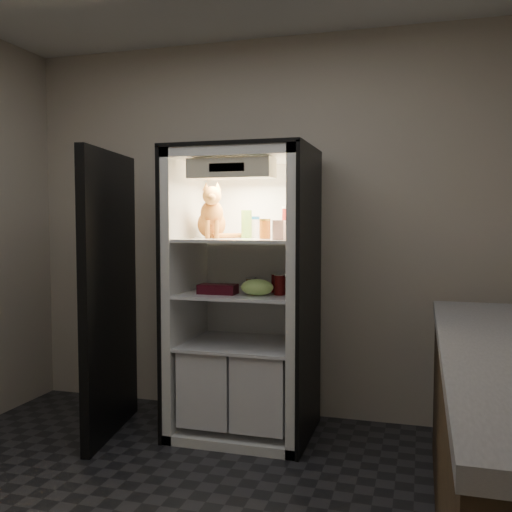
{
  "coord_description": "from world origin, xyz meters",
  "views": [
    {
      "loc": [
        1.12,
        -2.18,
        1.41
      ],
      "look_at": [
        0.09,
        1.32,
        1.18
      ],
      "focal_mm": 40.0,
      "sensor_mm": 36.0,
      "label": 1
    }
  ],
  "objects_px": {
    "cream_carton": "(279,230)",
    "mayo_tub": "(252,227)",
    "tabby_cat": "(212,217)",
    "pepper_jar": "(291,222)",
    "condiment_jar": "(251,284)",
    "berry_box_right": "(227,289)",
    "soda_can_a": "(276,283)",
    "parmesan_shaker": "(247,224)",
    "soda_can_c": "(279,285)",
    "refrigerator": "(245,313)",
    "soda_can_b": "(283,285)",
    "berry_box_left": "(209,289)",
    "grape_bag": "(257,287)",
    "salsa_jar": "(265,229)"
  },
  "relations": [
    {
      "from": "refrigerator",
      "to": "soda_can_c",
      "type": "bearing_deg",
      "value": -24.35
    },
    {
      "from": "condiment_jar",
      "to": "berry_box_right",
      "type": "relative_size",
      "value": 0.77
    },
    {
      "from": "pepper_jar",
      "to": "soda_can_c",
      "type": "distance_m",
      "value": 0.43
    },
    {
      "from": "tabby_cat",
      "to": "berry_box_right",
      "type": "height_order",
      "value": "tabby_cat"
    },
    {
      "from": "berry_box_right",
      "to": "condiment_jar",
      "type": "bearing_deg",
      "value": 57.42
    },
    {
      "from": "soda_can_c",
      "to": "berry_box_left",
      "type": "xyz_separation_m",
      "value": [
        -0.45,
        -0.06,
        -0.03
      ]
    },
    {
      "from": "condiment_jar",
      "to": "berry_box_right",
      "type": "height_order",
      "value": "condiment_jar"
    },
    {
      "from": "tabby_cat",
      "to": "pepper_jar",
      "type": "bearing_deg",
      "value": -11.03
    },
    {
      "from": "soda_can_c",
      "to": "mayo_tub",
      "type": "bearing_deg",
      "value": 136.51
    },
    {
      "from": "soda_can_a",
      "to": "berry_box_right",
      "type": "height_order",
      "value": "soda_can_a"
    },
    {
      "from": "salsa_jar",
      "to": "condiment_jar",
      "type": "distance_m",
      "value": 0.39
    },
    {
      "from": "parmesan_shaker",
      "to": "cream_carton",
      "type": "distance_m",
      "value": 0.38
    },
    {
      "from": "mayo_tub",
      "to": "condiment_jar",
      "type": "distance_m",
      "value": 0.4
    },
    {
      "from": "cream_carton",
      "to": "soda_can_a",
      "type": "height_order",
      "value": "cream_carton"
    },
    {
      "from": "tabby_cat",
      "to": "pepper_jar",
      "type": "relative_size",
      "value": 1.75
    },
    {
      "from": "soda_can_b",
      "to": "soda_can_c",
      "type": "height_order",
      "value": "soda_can_c"
    },
    {
      "from": "tabby_cat",
      "to": "mayo_tub",
      "type": "xyz_separation_m",
      "value": [
        0.23,
        0.15,
        -0.06
      ]
    },
    {
      "from": "parmesan_shaker",
      "to": "soda_can_b",
      "type": "bearing_deg",
      "value": -21.45
    },
    {
      "from": "parmesan_shaker",
      "to": "soda_can_b",
      "type": "height_order",
      "value": "parmesan_shaker"
    },
    {
      "from": "soda_can_a",
      "to": "grape_bag",
      "type": "relative_size",
      "value": 0.58
    },
    {
      "from": "soda_can_c",
      "to": "grape_bag",
      "type": "relative_size",
      "value": 0.62
    },
    {
      "from": "mayo_tub",
      "to": "soda_can_a",
      "type": "xyz_separation_m",
      "value": [
        0.2,
        -0.11,
        -0.36
      ]
    },
    {
      "from": "cream_carton",
      "to": "berry_box_left",
      "type": "relative_size",
      "value": 0.96
    },
    {
      "from": "cream_carton",
      "to": "mayo_tub",
      "type": "bearing_deg",
      "value": 129.01
    },
    {
      "from": "soda_can_b",
      "to": "berry_box_left",
      "type": "bearing_deg",
      "value": -166.8
    },
    {
      "from": "mayo_tub",
      "to": "grape_bag",
      "type": "height_order",
      "value": "mayo_tub"
    },
    {
      "from": "salsa_jar",
      "to": "pepper_jar",
      "type": "height_order",
      "value": "pepper_jar"
    },
    {
      "from": "soda_can_c",
      "to": "soda_can_b",
      "type": "bearing_deg",
      "value": 77.49
    },
    {
      "from": "pepper_jar",
      "to": "grape_bag",
      "type": "height_order",
      "value": "pepper_jar"
    },
    {
      "from": "refrigerator",
      "to": "salsa_jar",
      "type": "distance_m",
      "value": 0.59
    },
    {
      "from": "berry_box_left",
      "to": "tabby_cat",
      "type": "bearing_deg",
      "value": 102.8
    },
    {
      "from": "pepper_jar",
      "to": "mayo_tub",
      "type": "bearing_deg",
      "value": 169.39
    },
    {
      "from": "refrigerator",
      "to": "pepper_jar",
      "type": "distance_m",
      "value": 0.68
    },
    {
      "from": "pepper_jar",
      "to": "condiment_jar",
      "type": "bearing_deg",
      "value": -163.84
    },
    {
      "from": "cream_carton",
      "to": "soda_can_a",
      "type": "relative_size",
      "value": 0.98
    },
    {
      "from": "berry_box_left",
      "to": "pepper_jar",
      "type": "bearing_deg",
      "value": 27.37
    },
    {
      "from": "condiment_jar",
      "to": "soda_can_b",
      "type": "bearing_deg",
      "value": -16.65
    },
    {
      "from": "salsa_jar",
      "to": "berry_box_right",
      "type": "distance_m",
      "value": 0.46
    },
    {
      "from": "salsa_jar",
      "to": "berry_box_right",
      "type": "bearing_deg",
      "value": -154.42
    },
    {
      "from": "soda_can_a",
      "to": "soda_can_b",
      "type": "relative_size",
      "value": 1.05
    },
    {
      "from": "parmesan_shaker",
      "to": "berry_box_left",
      "type": "distance_m",
      "value": 0.5
    },
    {
      "from": "tabby_cat",
      "to": "cream_carton",
      "type": "height_order",
      "value": "tabby_cat"
    },
    {
      "from": "berry_box_right",
      "to": "mayo_tub",
      "type": "bearing_deg",
      "value": 75.09
    },
    {
      "from": "cream_carton",
      "to": "salsa_jar",
      "type": "bearing_deg",
      "value": 131.82
    },
    {
      "from": "refrigerator",
      "to": "tabby_cat",
      "type": "height_order",
      "value": "refrigerator"
    },
    {
      "from": "salsa_jar",
      "to": "soda_can_c",
      "type": "relative_size",
      "value": 1.0
    },
    {
      "from": "tabby_cat",
      "to": "parmesan_shaker",
      "type": "height_order",
      "value": "tabby_cat"
    },
    {
      "from": "berry_box_left",
      "to": "cream_carton",
      "type": "bearing_deg",
      "value": -4.06
    },
    {
      "from": "parmesan_shaker",
      "to": "soda_can_c",
      "type": "distance_m",
      "value": 0.48
    },
    {
      "from": "grape_bag",
      "to": "condiment_jar",
      "type": "bearing_deg",
      "value": 117.34
    }
  ]
}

